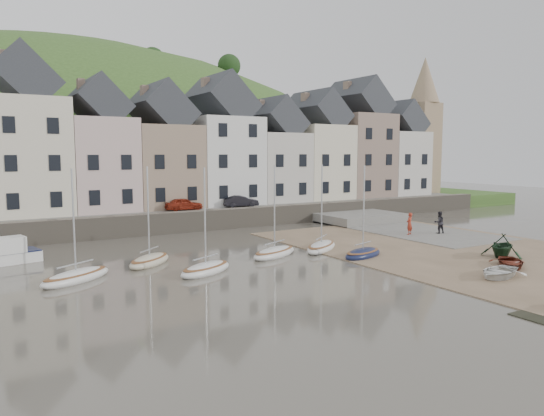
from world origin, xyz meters
TOP-DOWN VIEW (x-y plane):
  - ground at (0.00, 0.00)m, footprint 160.00×160.00m
  - quay_land at (0.00, 32.00)m, footprint 90.00×30.00m
  - quay_street at (0.00, 20.50)m, footprint 70.00×7.00m
  - seawall at (0.00, 17.00)m, footprint 70.00×1.20m
  - beach at (11.00, 0.00)m, footprint 18.00×26.00m
  - slipway at (15.00, 8.00)m, footprint 8.00×18.00m
  - hillside at (-5.00, 60.00)m, footprint 134.40×84.00m
  - townhouse_terrace at (1.76, 24.00)m, footprint 61.05×8.00m
  - church_spire at (34.55, 24.00)m, footprint 4.00×4.00m
  - sailboat_0 at (-13.82, 3.65)m, footprint 4.63×3.70m
  - sailboat_1 at (-7.05, 1.71)m, footprint 4.23×3.16m
  - sailboat_2 at (-9.11, 5.66)m, footprint 3.95×3.77m
  - sailboat_3 at (-1.12, 3.81)m, footprint 4.61×3.23m
  - sailboat_4 at (2.86, 3.93)m, footprint 4.58×3.90m
  - sailboat_5 at (3.74, 0.49)m, footprint 3.96×2.58m
  - motorboat_0 at (-17.09, 10.45)m, footprint 5.23×2.73m
  - rowboat_white at (6.32, -7.80)m, footprint 3.66×2.97m
  - rowboat_green at (11.46, -4.41)m, footprint 3.74×3.52m
  - rowboat_red at (9.21, -6.55)m, footprint 3.59×3.58m
  - person_red at (12.94, 5.24)m, footprint 0.78×0.64m
  - person_dark at (15.58, 4.42)m, footprint 1.06×0.92m
  - car_left at (-1.41, 19.50)m, footprint 3.55×1.65m
  - car_right at (4.52, 19.50)m, footprint 3.58×1.65m

SIDE VIEW (x-z plane):
  - hillside at x=-5.00m, z-range -59.99..24.01m
  - ground at x=0.00m, z-range 0.00..0.00m
  - beach at x=11.00m, z-range 0.00..0.06m
  - slipway at x=15.00m, z-range 0.00..0.12m
  - sailboat_4 at x=2.86m, z-range -2.90..3.42m
  - sailboat_0 at x=-13.82m, z-range -2.90..3.42m
  - sailboat_3 at x=-1.12m, z-range -2.90..3.42m
  - sailboat_1 at x=-7.05m, z-range -2.89..3.43m
  - sailboat_2 at x=-9.11m, z-range -2.89..3.43m
  - sailboat_5 at x=3.74m, z-range -2.89..3.43m
  - rowboat_red at x=9.21m, z-range 0.06..0.67m
  - rowboat_white at x=6.32m, z-range 0.06..0.73m
  - motorboat_0 at x=-17.09m, z-range -0.27..1.43m
  - quay_land at x=0.00m, z-range 0.00..1.50m
  - rowboat_green at x=11.46m, z-range 0.06..1.62m
  - seawall at x=0.00m, z-range 0.00..1.80m
  - person_red at x=12.94m, z-range 0.12..1.96m
  - person_dark at x=15.58m, z-range 0.12..1.98m
  - quay_street at x=0.00m, z-range 1.50..1.60m
  - car_right at x=4.52m, z-range 1.60..2.74m
  - car_left at x=-1.41m, z-range 1.60..2.78m
  - townhouse_terrace at x=1.76m, z-range 0.36..14.29m
  - church_spire at x=34.55m, z-range 2.06..20.06m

